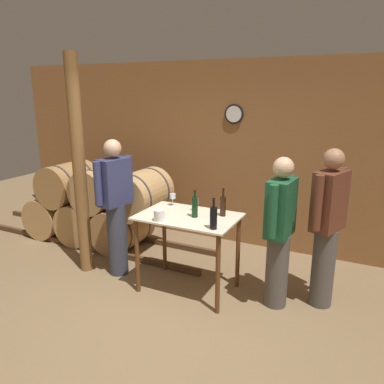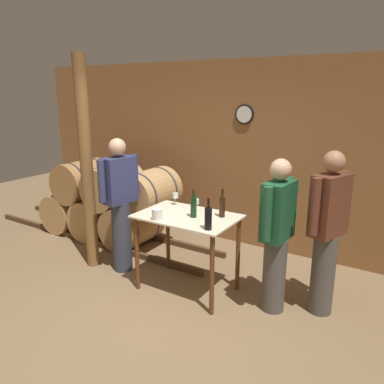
# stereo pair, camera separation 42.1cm
# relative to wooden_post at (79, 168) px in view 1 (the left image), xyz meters

# --- Properties ---
(ground_plane) EXTENTS (14.00, 14.00, 0.00)m
(ground_plane) POSITION_rel_wooden_post_xyz_m (1.57, -0.77, -1.35)
(ground_plane) COLOR brown
(back_wall) EXTENTS (8.40, 0.08, 2.70)m
(back_wall) POSITION_rel_wooden_post_xyz_m (1.56, 1.77, 0.00)
(back_wall) COLOR brown
(back_wall) RESTS_ON ground_plane
(barrel_rack) EXTENTS (4.18, 0.79, 1.21)m
(barrel_rack) POSITION_rel_wooden_post_xyz_m (-0.50, 0.80, -0.77)
(barrel_rack) COLOR #4C331E
(barrel_rack) RESTS_ON ground_plane
(tasting_table) EXTENTS (1.11, 0.74, 0.91)m
(tasting_table) POSITION_rel_wooden_post_xyz_m (1.42, 0.13, -0.61)
(tasting_table) COLOR beige
(tasting_table) RESTS_ON ground_plane
(wooden_post) EXTENTS (0.16, 0.16, 2.70)m
(wooden_post) POSITION_rel_wooden_post_xyz_m (0.00, 0.00, 0.00)
(wooden_post) COLOR brown
(wooden_post) RESTS_ON ground_plane
(wine_bottle_far_left) EXTENTS (0.07, 0.07, 0.31)m
(wine_bottle_far_left) POSITION_rel_wooden_post_xyz_m (1.51, 0.12, -0.31)
(wine_bottle_far_left) COLOR black
(wine_bottle_far_left) RESTS_ON tasting_table
(wine_bottle_left) EXTENTS (0.07, 0.07, 0.32)m
(wine_bottle_left) POSITION_rel_wooden_post_xyz_m (1.77, 0.30, -0.31)
(wine_bottle_left) COLOR black
(wine_bottle_left) RESTS_ON tasting_table
(wine_bottle_center) EXTENTS (0.08, 0.08, 0.32)m
(wine_bottle_center) POSITION_rel_wooden_post_xyz_m (1.84, -0.12, -0.32)
(wine_bottle_center) COLOR black
(wine_bottle_center) RESTS_ON tasting_table
(wine_glass_near_left) EXTENTS (0.07, 0.07, 0.15)m
(wine_glass_near_left) POSITION_rel_wooden_post_xyz_m (1.08, 0.39, -0.32)
(wine_glass_near_left) COLOR silver
(wine_glass_near_left) RESTS_ON tasting_table
(wine_glass_near_center) EXTENTS (0.07, 0.07, 0.15)m
(wine_glass_near_center) POSITION_rel_wooden_post_xyz_m (1.42, 0.33, -0.33)
(wine_glass_near_center) COLOR silver
(wine_glass_near_center) RESTS_ON tasting_table
(ice_bucket) EXTENTS (0.12, 0.12, 0.12)m
(ice_bucket) POSITION_rel_wooden_post_xyz_m (1.22, -0.16, -0.38)
(ice_bucket) COLOR white
(ice_bucket) RESTS_ON tasting_table
(person_host) EXTENTS (0.34, 0.56, 1.72)m
(person_host) POSITION_rel_wooden_post_xyz_m (2.87, 0.49, -0.44)
(person_host) COLOR #4C4742
(person_host) RESTS_ON ground_plane
(person_visitor_with_scarf) EXTENTS (0.29, 0.58, 1.72)m
(person_visitor_with_scarf) POSITION_rel_wooden_post_xyz_m (0.44, 0.10, -0.44)
(person_visitor_with_scarf) COLOR #333847
(person_visitor_with_scarf) RESTS_ON ground_plane
(person_visitor_bearded) EXTENTS (0.25, 0.59, 1.63)m
(person_visitor_bearded) POSITION_rel_wooden_post_xyz_m (2.42, 0.26, -0.49)
(person_visitor_bearded) COLOR #4C4742
(person_visitor_bearded) RESTS_ON ground_plane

